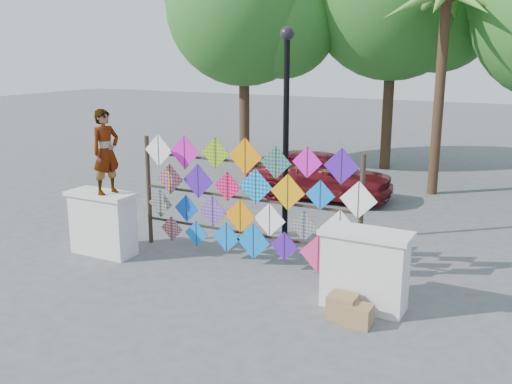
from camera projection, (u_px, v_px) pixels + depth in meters
ground at (224, 273)px, 10.52m from camera, size 80.00×80.00×0.00m
parapet_left at (103, 223)px, 11.41m from camera, size 1.40×0.65×1.28m
parapet_right at (365, 269)px, 8.98m from camera, size 1.40×0.65×1.28m
kite_rack at (248, 200)px, 10.81m from camera, size 4.95×0.24×2.43m
tree_west at (247, 8)px, 18.97m from camera, size 5.85×5.20×8.01m
palm_tree at (445, 14)px, 15.22m from camera, size 3.62×3.62×5.83m
vendor_woman at (106, 152)px, 10.97m from camera, size 0.50×0.67×1.65m
sedan at (319, 174)px, 15.71m from camera, size 4.16×1.91×1.38m
lamppost at (286, 117)px, 11.46m from camera, size 0.28×0.28×4.46m
cardboard_box_near at (343, 307)px, 8.72m from camera, size 0.43×0.38×0.38m
cardboard_box_far at (359, 316)px, 8.49m from camera, size 0.38×0.35×0.32m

